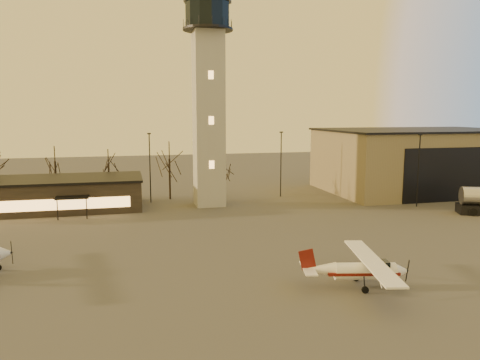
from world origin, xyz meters
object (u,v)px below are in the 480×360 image
object	(u,v)px
control_tower	(208,88)
hangar	(417,160)
terminal	(46,194)
cessna_front	(366,274)

from	to	relation	value
control_tower	hangar	distance (m)	37.90
terminal	cessna_front	size ratio (longest dim) A/B	2.30
control_tower	cessna_front	xyz separation A→B (m)	(5.98, -33.87, -15.29)
control_tower	hangar	xyz separation A→B (m)	(36.00, 3.98, -11.17)
control_tower	terminal	xyz separation A→B (m)	(-21.99, 1.98, -14.17)
cessna_front	control_tower	bearing A→B (deg)	112.60
hangar	cessna_front	distance (m)	48.48
cessna_front	hangar	bearing A→B (deg)	64.17
hangar	cessna_front	size ratio (longest dim) A/B	2.78
control_tower	cessna_front	world-z (taller)	control_tower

